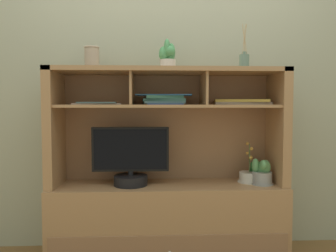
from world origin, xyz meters
TOP-DOWN VIEW (x-y plane):
  - back_wall at (0.00, 0.24)m, footprint 6.00×0.02m
  - media_console at (0.00, 0.01)m, footprint 1.61×0.45m
  - tv_monitor at (-0.26, -0.03)m, footprint 0.53×0.23m
  - potted_orchid at (0.59, 0.02)m, footprint 0.16×0.16m
  - potted_fern at (0.65, -0.04)m, footprint 0.15×0.16m
  - magazine_stack_left at (-0.48, -0.03)m, footprint 0.33×0.19m
  - magazine_stack_centre at (0.52, 0.00)m, footprint 0.40×0.21m
  - magazine_stack_right at (-0.02, 0.01)m, footprint 0.39×0.25m
  - diffuser_bottle at (0.52, -0.02)m, footprint 0.07×0.07m
  - potted_succulent at (-0.00, 0.02)m, footprint 0.12×0.12m
  - ceramic_vase at (-0.52, 0.03)m, footprint 0.10×0.10m

SIDE VIEW (x-z plane):
  - media_console at x=0.00m, z-range -0.25..1.07m
  - potted_orchid at x=0.59m, z-range 0.42..0.71m
  - potted_fern at x=0.65m, z-range 0.51..0.69m
  - tv_monitor at x=-0.26m, z-range 0.49..0.89m
  - magazine_stack_left at x=-0.48m, z-range 1.08..1.10m
  - magazine_stack_centre at x=0.52m, z-range 1.08..1.12m
  - magazine_stack_right at x=-0.02m, z-range 1.08..1.15m
  - diffuser_bottle at x=0.52m, z-range 1.23..1.53m
  - back_wall at x=0.00m, z-range 0.00..2.80m
  - ceramic_vase at x=-0.52m, z-range 1.33..1.48m
  - potted_succulent at x=0.00m, z-range 1.31..1.52m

